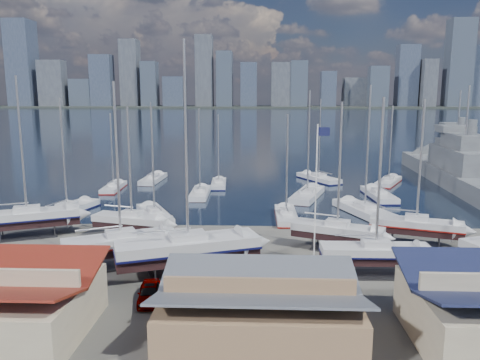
{
  "coord_description": "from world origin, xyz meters",
  "views": [
    {
      "loc": [
        -0.01,
        -52.99,
        15.01
      ],
      "look_at": [
        -2.65,
        8.0,
        4.03
      ],
      "focal_mm": 35.0,
      "sensor_mm": 36.0,
      "label": 1
    }
  ],
  "objects_px": {
    "naval_ship_west": "(455,159)",
    "car_a": "(150,293)",
    "flagpole": "(317,185)",
    "naval_ship_east": "(462,176)",
    "sailboat_cradle_0": "(27,218)"
  },
  "relations": [
    {
      "from": "sailboat_cradle_0",
      "to": "naval_ship_west",
      "type": "distance_m",
      "value": 85.66
    },
    {
      "from": "naval_ship_west",
      "to": "car_a",
      "type": "distance_m",
      "value": 85.26
    },
    {
      "from": "naval_ship_west",
      "to": "sailboat_cradle_0",
      "type": "bearing_deg",
      "value": 132.47
    },
    {
      "from": "car_a",
      "to": "flagpole",
      "type": "bearing_deg",
      "value": 24.05
    },
    {
      "from": "naval_ship_east",
      "to": "car_a",
      "type": "height_order",
      "value": "naval_ship_east"
    },
    {
      "from": "naval_ship_west",
      "to": "flagpole",
      "type": "bearing_deg",
      "value": 152.46
    },
    {
      "from": "sailboat_cradle_0",
      "to": "flagpole",
      "type": "relative_size",
      "value": 1.35
    },
    {
      "from": "naval_ship_east",
      "to": "car_a",
      "type": "bearing_deg",
      "value": 141.55
    },
    {
      "from": "naval_ship_west",
      "to": "flagpole",
      "type": "relative_size",
      "value": 3.12
    },
    {
      "from": "naval_ship_east",
      "to": "flagpole",
      "type": "xyz_separation_m",
      "value": [
        -29.34,
        -39.3,
        5.65
      ]
    },
    {
      "from": "car_a",
      "to": "flagpole",
      "type": "distance_m",
      "value": 16.94
    },
    {
      "from": "flagpole",
      "to": "car_a",
      "type": "bearing_deg",
      "value": -147.27
    },
    {
      "from": "naval_ship_east",
      "to": "naval_ship_west",
      "type": "xyz_separation_m",
      "value": [
        7.47,
        21.36,
        -0.0
      ]
    },
    {
      "from": "naval_ship_east",
      "to": "naval_ship_west",
      "type": "distance_m",
      "value": 22.63
    },
    {
      "from": "sailboat_cradle_0",
      "to": "naval_ship_west",
      "type": "xyz_separation_m",
      "value": [
        66.8,
        53.63,
        -0.46
      ]
    }
  ]
}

